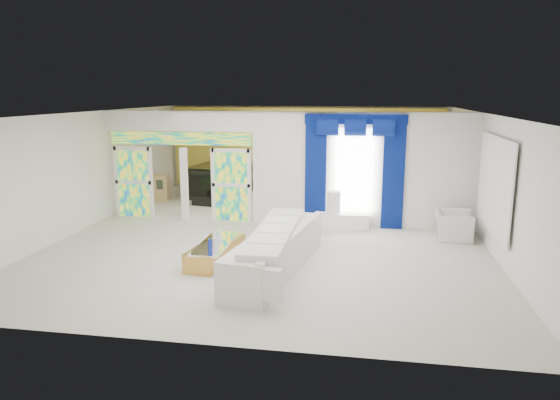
% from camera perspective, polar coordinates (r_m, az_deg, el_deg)
% --- Properties ---
extents(floor, '(12.00, 12.00, 0.00)m').
position_cam_1_polar(floor, '(13.05, -0.42, -3.61)').
color(floor, '#B7AF9E').
rests_on(floor, ground).
extents(dividing_wall, '(5.70, 0.18, 3.00)m').
position_cam_1_polar(dividing_wall, '(13.53, 9.33, 3.29)').
color(dividing_wall, white).
rests_on(dividing_wall, ground).
extents(dividing_header, '(4.30, 0.18, 0.55)m').
position_cam_1_polar(dividing_header, '(14.32, -11.16, 8.63)').
color(dividing_header, white).
rests_on(dividing_header, dividing_wall).
extents(stained_panel_left, '(0.95, 0.04, 2.00)m').
position_cam_1_polar(stained_panel_left, '(15.07, -15.98, 1.94)').
color(stained_panel_left, '#994C3F').
rests_on(stained_panel_left, ground).
extents(stained_panel_right, '(0.95, 0.04, 2.00)m').
position_cam_1_polar(stained_panel_right, '(14.08, -5.44, 1.67)').
color(stained_panel_right, '#994C3F').
rests_on(stained_panel_right, ground).
extents(stained_transom, '(4.00, 0.05, 0.35)m').
position_cam_1_polar(stained_transom, '(14.35, -11.09, 6.74)').
color(stained_transom, '#994C3F').
rests_on(stained_transom, dividing_header).
extents(window_pane, '(1.00, 0.02, 2.30)m').
position_cam_1_polar(window_pane, '(13.44, 8.26, 3.06)').
color(window_pane, white).
rests_on(window_pane, dividing_wall).
extents(blue_drape_left, '(0.55, 0.10, 2.80)m').
position_cam_1_polar(blue_drape_left, '(13.47, 3.99, 2.96)').
color(blue_drape_left, '#030B47').
rests_on(blue_drape_left, ground).
extents(blue_drape_right, '(0.55, 0.10, 2.80)m').
position_cam_1_polar(blue_drape_right, '(13.43, 12.52, 2.67)').
color(blue_drape_right, '#030B47').
rests_on(blue_drape_right, ground).
extents(blue_pelmet, '(2.60, 0.12, 0.25)m').
position_cam_1_polar(blue_pelmet, '(13.27, 8.43, 8.89)').
color(blue_pelmet, '#030B47').
rests_on(blue_pelmet, dividing_wall).
extents(wall_mirror, '(0.04, 2.70, 1.90)m').
position_cam_1_polar(wall_mirror, '(11.87, 22.86, 1.55)').
color(wall_mirror, white).
rests_on(wall_mirror, ground).
extents(gold_curtains, '(9.70, 0.12, 2.90)m').
position_cam_1_polar(gold_curtains, '(18.52, 2.76, 5.74)').
color(gold_curtains, gold).
rests_on(gold_curtains, ground).
extents(white_sofa, '(1.46, 4.02, 0.75)m').
position_cam_1_polar(white_sofa, '(10.23, -0.38, -5.83)').
color(white_sofa, silver).
rests_on(white_sofa, ground).
extents(coffee_table, '(0.87, 1.87, 0.40)m').
position_cam_1_polar(coffee_table, '(10.87, -7.17, -5.82)').
color(coffee_table, gold).
rests_on(coffee_table, ground).
extents(console_table, '(1.24, 0.46, 0.41)m').
position_cam_1_polar(console_table, '(13.42, 7.23, -2.36)').
color(console_table, white).
rests_on(console_table, ground).
extents(table_lamp, '(0.36, 0.36, 0.58)m').
position_cam_1_polar(table_lamp, '(13.32, 6.00, -0.26)').
color(table_lamp, silver).
rests_on(table_lamp, console_table).
extents(armchair, '(0.97, 1.09, 0.66)m').
position_cam_1_polar(armchair, '(13.14, 18.71, -2.66)').
color(armchair, silver).
rests_on(armchair, ground).
extents(grand_piano, '(1.91, 2.32, 1.06)m').
position_cam_1_polar(grand_piano, '(17.68, -6.71, 2.20)').
color(grand_piano, black).
rests_on(grand_piano, ground).
extents(piano_bench, '(0.88, 0.46, 0.28)m').
position_cam_1_polar(piano_bench, '(16.25, -8.25, -0.10)').
color(piano_bench, black).
rests_on(piano_bench, ground).
extents(tv_console, '(0.68, 0.63, 0.86)m').
position_cam_1_polar(tv_console, '(17.18, -13.33, 1.35)').
color(tv_console, tan).
rests_on(tv_console, ground).
extents(chandelier, '(0.60, 0.60, 0.60)m').
position_cam_1_polar(chandelier, '(16.43, -6.36, 8.92)').
color(chandelier, gold).
rests_on(chandelier, ceiling).
extents(decanters, '(0.18, 0.98, 0.22)m').
position_cam_1_polar(decanters, '(10.60, -7.27, -4.68)').
color(decanters, silver).
rests_on(decanters, coffee_table).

